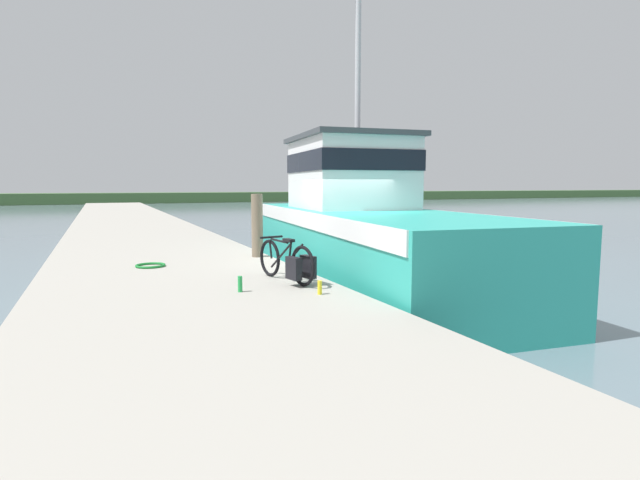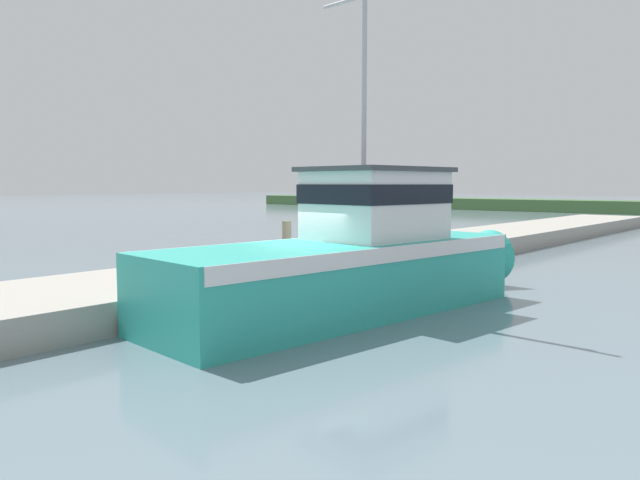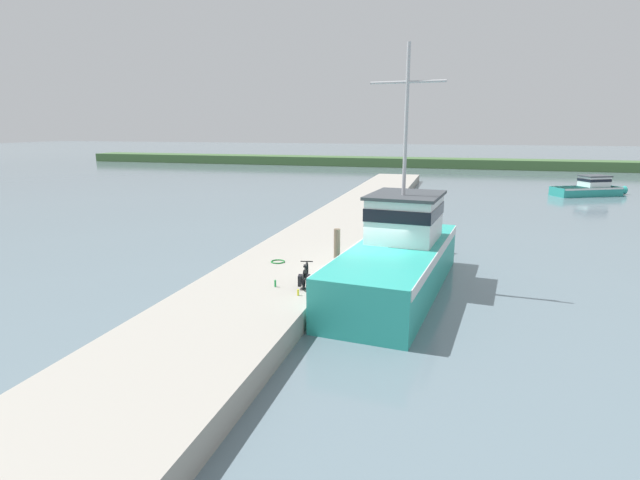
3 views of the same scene
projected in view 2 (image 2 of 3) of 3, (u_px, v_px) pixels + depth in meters
name	position (u px, v px, depth m)	size (l,w,h in m)	color
ground_plane	(316.00, 310.00, 15.87)	(320.00, 320.00, 0.00)	slate
dock_pier	(220.00, 281.00, 18.22)	(4.66, 80.00, 0.74)	#A39E93
fishing_boat_main	(358.00, 257.00, 15.60)	(4.24, 12.06, 9.14)	teal
bicycle_touring	(187.00, 271.00, 15.21)	(0.64, 1.71, 0.73)	black
mooring_post	(287.00, 246.00, 17.34)	(0.26, 0.26, 1.43)	#756651
hose_coil	(217.00, 266.00, 18.56)	(0.58, 0.58, 0.05)	#197A2D
water_bottle_on_curb	(150.00, 277.00, 15.56)	(0.07, 0.07, 0.24)	green
water_bottle_by_bike	(153.00, 286.00, 14.39)	(0.07, 0.07, 0.21)	yellow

